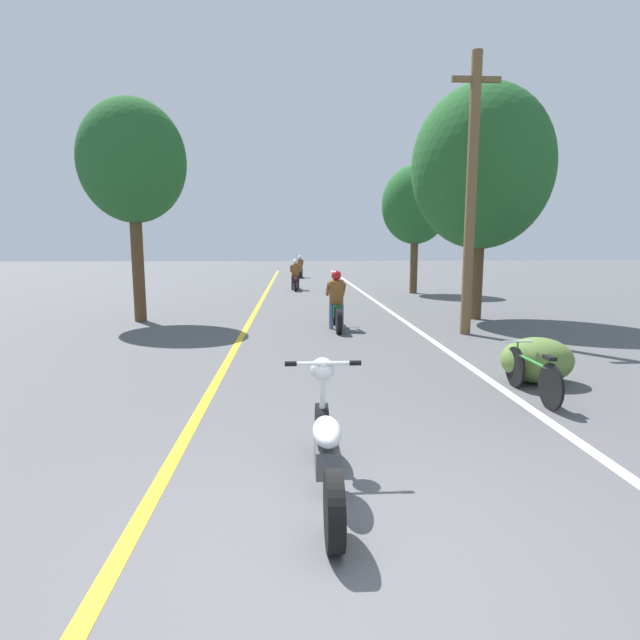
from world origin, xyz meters
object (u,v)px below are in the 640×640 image
(utility_pole, at_px, (471,194))
(motorcycle_foreground, at_px, (326,445))
(motorcycle_rider_lead, at_px, (336,307))
(motorcycle_rider_far, at_px, (300,269))
(roadside_tree_right_far, at_px, (416,205))
(bicycle_parked, at_px, (532,374))
(roadside_tree_right_near, at_px, (482,168))
(motorcycle_rider_mid, at_px, (295,278))
(roadside_tree_left, at_px, (132,162))

(utility_pole, relative_size, motorcycle_foreground, 3.10)
(motorcycle_rider_lead, xyz_separation_m, motorcycle_rider_far, (-0.65, 19.37, -0.02))
(roadside_tree_right_far, bearing_deg, utility_pole, -96.56)
(motorcycle_foreground, bearing_deg, motorcycle_rider_lead, 84.51)
(utility_pole, bearing_deg, bicycle_parked, -98.95)
(roadside_tree_right_near, relative_size, motorcycle_foreground, 3.15)
(utility_pole, bearing_deg, roadside_tree_right_near, 64.78)
(roadside_tree_right_far, bearing_deg, bicycle_parked, -97.36)
(motorcycle_foreground, distance_m, bicycle_parked, 3.93)
(bicycle_parked, bearing_deg, roadside_tree_right_far, 82.64)
(roadside_tree_right_near, xyz_separation_m, motorcycle_rider_lead, (-4.11, -1.43, -3.62))
(motorcycle_rider_mid, height_order, bicycle_parked, motorcycle_rider_mid)
(roadside_tree_left, bearing_deg, utility_pole, -16.40)
(motorcycle_rider_lead, height_order, motorcycle_rider_mid, motorcycle_rider_lead)
(utility_pole, height_order, roadside_tree_left, utility_pole)
(motorcycle_rider_mid, bearing_deg, roadside_tree_right_near, -61.55)
(roadside_tree_left, relative_size, motorcycle_rider_far, 2.83)
(motorcycle_foreground, height_order, motorcycle_rider_mid, motorcycle_rider_mid)
(motorcycle_rider_lead, bearing_deg, roadside_tree_right_far, 65.28)
(roadside_tree_right_near, height_order, roadside_tree_left, roadside_tree_right_near)
(roadside_tree_left, distance_m, motorcycle_rider_lead, 6.63)
(motorcycle_rider_lead, bearing_deg, motorcycle_rider_far, 91.93)
(motorcycle_rider_mid, relative_size, motorcycle_rider_far, 1.03)
(motorcycle_rider_far, bearing_deg, bicycle_parked, -83.50)
(motorcycle_foreground, relative_size, motorcycle_rider_mid, 0.95)
(utility_pole, height_order, motorcycle_rider_far, utility_pole)
(roadside_tree_right_near, xyz_separation_m, motorcycle_rider_far, (-4.76, 17.94, -3.64))
(roadside_tree_left, distance_m, motorcycle_rider_far, 18.82)
(roadside_tree_right_far, height_order, roadside_tree_left, roadside_tree_left)
(motorcycle_foreground, relative_size, bicycle_parked, 1.23)
(utility_pole, bearing_deg, motorcycle_foreground, -117.08)
(motorcycle_foreground, relative_size, motorcycle_rider_far, 0.98)
(motorcycle_rider_far, bearing_deg, roadside_tree_right_far, -65.27)
(motorcycle_foreground, distance_m, motorcycle_rider_lead, 8.40)
(motorcycle_rider_far, xyz_separation_m, bicycle_parked, (2.87, -25.22, -0.20))
(motorcycle_rider_mid, relative_size, bicycle_parked, 1.30)
(roadside_tree_right_far, distance_m, roadside_tree_left, 12.04)
(bicycle_parked, bearing_deg, utility_pole, 81.05)
(motorcycle_rider_far, relative_size, bicycle_parked, 1.26)
(roadside_tree_left, relative_size, bicycle_parked, 3.56)
(roadside_tree_right_near, height_order, motorcycle_rider_lead, roadside_tree_right_near)
(motorcycle_foreground, bearing_deg, roadside_tree_right_far, 74.10)
(motorcycle_rider_lead, bearing_deg, bicycle_parked, -69.23)
(motorcycle_rider_far, bearing_deg, motorcycle_rider_mid, -92.16)
(motorcycle_rider_far, height_order, bicycle_parked, motorcycle_rider_far)
(motorcycle_rider_far, bearing_deg, roadside_tree_left, -104.58)
(motorcycle_foreground, xyz_separation_m, bicycle_parked, (3.02, 2.51, -0.08))
(motorcycle_rider_lead, distance_m, bicycle_parked, 6.26)
(utility_pole, xyz_separation_m, roadside_tree_right_near, (1.11, 2.37, 0.93))
(utility_pole, xyz_separation_m, roadside_tree_left, (-8.29, 2.44, 1.01))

